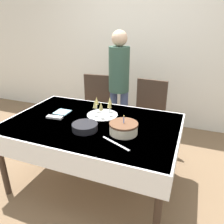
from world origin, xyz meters
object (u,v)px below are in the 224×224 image
(birthday_cake, at_px, (124,128))
(champagne_tray, at_px, (102,108))
(dining_chair_far_left, at_px, (96,106))
(person_standing, at_px, (119,78))
(plate_stack_main, at_px, (85,127))
(dining_chair_far_right, at_px, (148,114))

(birthday_cake, bearing_deg, champagne_tray, 138.03)
(dining_chair_far_left, bearing_deg, person_standing, 26.13)
(plate_stack_main, bearing_deg, dining_chair_far_right, 70.76)
(dining_chair_far_right, relative_size, birthday_cake, 3.81)
(dining_chair_far_left, distance_m, dining_chair_far_right, 0.76)
(person_standing, bearing_deg, plate_stack_main, -85.36)
(birthday_cake, height_order, person_standing, person_standing)
(dining_chair_far_right, bearing_deg, person_standing, 162.48)
(dining_chair_far_right, bearing_deg, plate_stack_main, -109.24)
(champagne_tray, height_order, plate_stack_main, champagne_tray)
(person_standing, bearing_deg, champagne_tray, -82.47)
(dining_chair_far_right, height_order, person_standing, person_standing)
(champagne_tray, xyz_separation_m, person_standing, (-0.11, 0.82, 0.12))
(dining_chair_far_left, xyz_separation_m, champagne_tray, (0.41, -0.67, 0.28))
(dining_chair_far_left, bearing_deg, champagne_tray, -58.89)
(champagne_tray, height_order, person_standing, person_standing)
(dining_chair_far_left, xyz_separation_m, dining_chair_far_right, (0.76, 0.00, 0.00))
(champagne_tray, xyz_separation_m, plate_stack_main, (-0.01, -0.37, -0.04))
(plate_stack_main, bearing_deg, birthday_cake, 11.50)
(birthday_cake, bearing_deg, dining_chair_far_right, 89.03)
(dining_chair_far_left, xyz_separation_m, birthday_cake, (0.74, -0.97, 0.25))
(dining_chair_far_left, relative_size, person_standing, 0.62)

